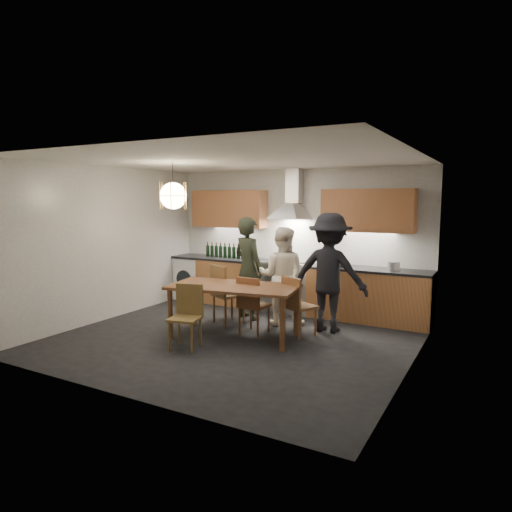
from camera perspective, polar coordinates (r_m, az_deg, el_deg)
The scene contains 17 objects.
ground at distance 6.86m, azimuth -2.77°, elevation -10.29°, with size 5.00×5.00×0.00m, color black.
room_shell at distance 6.55m, azimuth -2.86°, elevation 4.10°, with size 5.02×4.52×2.61m.
counter_run at distance 8.41m, azimuth 4.34°, elevation -3.87°, with size 5.00×0.62×0.90m.
range_stove at distance 8.42m, azimuth 4.17°, elevation -3.91°, with size 0.90×0.60×0.92m.
wall_fixtures at distance 8.37m, azimuth 4.61°, elevation 5.89°, with size 4.30×0.54×1.10m.
pendant_lamp at distance 7.04m, azimuth -10.32°, elevation 7.41°, with size 0.43×0.43×0.70m.
dining_table at distance 6.75m, azimuth -2.79°, elevation -4.45°, with size 2.00×1.24×0.79m.
chair_back_left at distance 7.54m, azimuth -4.02°, elevation -4.29°, with size 0.59×0.59×0.98m.
chair_back_mid at distance 6.94m, azimuth -0.58°, elevation -5.71°, with size 0.42×0.42×0.89m.
chair_back_right at distance 6.88m, azimuth 5.02°, elevation -5.78°, with size 0.54×0.54×0.91m.
chair_front at distance 6.42m, azimuth -8.61°, elevation -6.90°, with size 0.48×0.48×0.88m.
person_left at distance 7.80m, azimuth -0.95°, elevation -1.54°, with size 0.64×0.42×1.75m, color black.
person_mid at distance 7.46m, azimuth 3.24°, elevation -2.51°, with size 0.78×0.61×1.61m, color white.
person_right at distance 7.15m, azimuth 9.15°, elevation -2.06°, with size 1.19×0.68×1.84m, color black.
mixing_bowl at distance 7.96m, azimuth 10.48°, elevation -1.04°, with size 0.31×0.31×0.08m, color #A9A9AC.
stock_pot at distance 7.73m, azimuth 16.84°, elevation -1.24°, with size 0.19×0.19×0.13m, color #AFAFB3.
wine_bottles at distance 9.00m, azimuth -3.90°, elevation 0.70°, with size 0.89×0.07×0.29m.
Camera 1 is at (3.43, -5.57, 2.06)m, focal length 32.00 mm.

